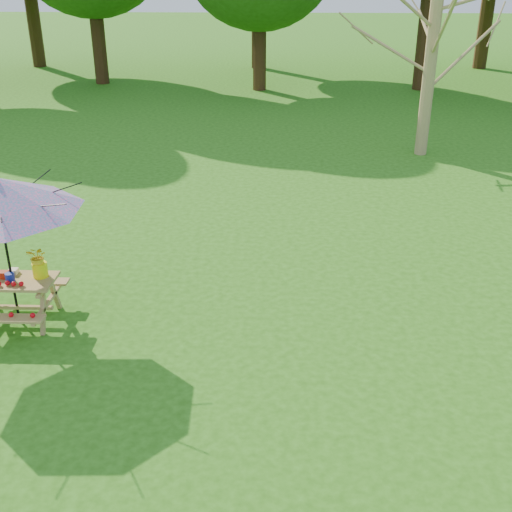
{
  "coord_description": "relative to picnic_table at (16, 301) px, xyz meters",
  "views": [
    {
      "loc": [
        1.03,
        -3.99,
        4.85
      ],
      "look_at": [
        0.75,
        3.99,
        1.1
      ],
      "focal_mm": 45.0,
      "sensor_mm": 36.0,
      "label": 1
    }
  ],
  "objects": [
    {
      "name": "picnic_table",
      "position": [
        0.0,
        0.0,
        0.0
      ],
      "size": [
        1.2,
        1.32,
        0.67
      ],
      "color": "#A8844C",
      "rests_on": "ground"
    },
    {
      "name": "produce_bins",
      "position": [
        -0.06,
        0.04,
        0.4
      ],
      "size": [
        0.28,
        0.38,
        0.13
      ],
      "color": "#A8230D",
      "rests_on": "picnic_table"
    },
    {
      "name": "flower_bucket",
      "position": [
        0.38,
        0.11,
        0.6
      ],
      "size": [
        0.35,
        0.32,
        0.47
      ],
      "color": "#F6F50C",
      "rests_on": "picnic_table"
    }
  ]
}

